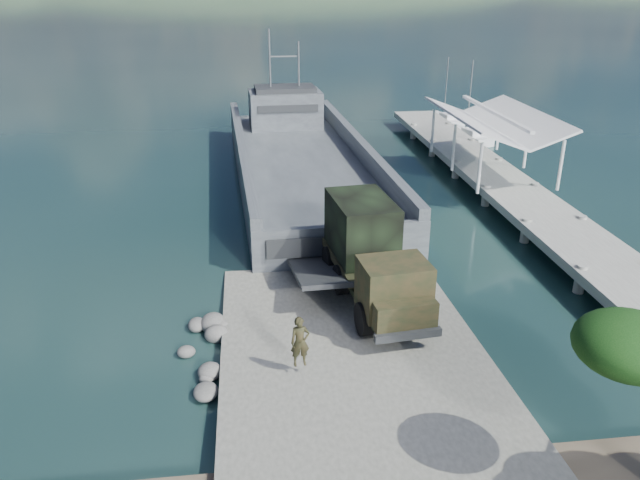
# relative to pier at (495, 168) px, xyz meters

# --- Properties ---
(ground) EXTENTS (1400.00, 1400.00, 0.00)m
(ground) POSITION_rel_pier_xyz_m (-13.00, -18.77, -1.60)
(ground) COLOR #163534
(ground) RESTS_ON ground
(boat_ramp) EXTENTS (10.00, 18.00, 0.50)m
(boat_ramp) POSITION_rel_pier_xyz_m (-13.00, -19.77, -1.35)
(boat_ramp) COLOR slate
(boat_ramp) RESTS_ON ground
(shoreline_rocks) EXTENTS (3.20, 5.60, 0.90)m
(shoreline_rocks) POSITION_rel_pier_xyz_m (-19.20, -18.27, -1.60)
(shoreline_rocks) COLOR #555553
(shoreline_rocks) RESTS_ON ground
(pier) EXTENTS (6.40, 44.00, 6.10)m
(pier) POSITION_rel_pier_xyz_m (0.00, 0.00, 0.00)
(pier) COLOR gray
(pier) RESTS_ON ground
(landing_craft) EXTENTS (10.25, 35.61, 10.48)m
(landing_craft) POSITION_rel_pier_xyz_m (-12.79, 3.85, -0.74)
(landing_craft) COLOR #40464C
(landing_craft) RESTS_ON ground
(military_truck) EXTENTS (3.59, 8.90, 4.02)m
(military_truck) POSITION_rel_pier_xyz_m (-11.52, -14.80, 0.90)
(military_truck) COLOR black
(military_truck) RESTS_ON boat_ramp
(soldier) EXTENTS (0.73, 0.52, 1.88)m
(soldier) POSITION_rel_pier_xyz_m (-15.12, -20.35, -0.16)
(soldier) COLOR black
(soldier) RESTS_ON boat_ramp
(sailboat_near) EXTENTS (3.24, 6.13, 7.17)m
(sailboat_near) POSITION_rel_pier_xyz_m (3.04, 14.01, -1.22)
(sailboat_near) COLOR white
(sailboat_near) RESTS_ON ground
(sailboat_far) EXTENTS (2.78, 5.63, 6.59)m
(sailboat_far) POSITION_rel_pier_xyz_m (3.15, 21.09, -1.25)
(sailboat_far) COLOR white
(sailboat_far) RESTS_ON ground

